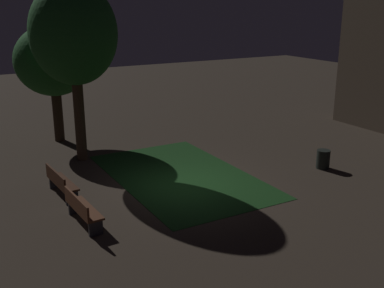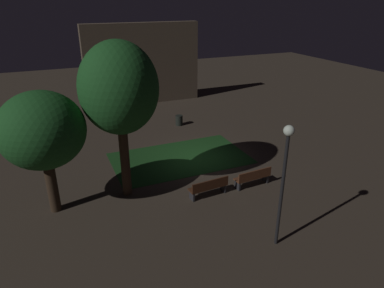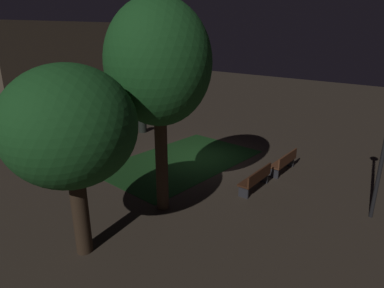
% 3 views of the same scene
% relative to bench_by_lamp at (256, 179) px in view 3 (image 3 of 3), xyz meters
% --- Properties ---
extents(ground_plane, '(60.00, 60.00, 0.00)m').
position_rel_bench_by_lamp_xyz_m(ground_plane, '(1.14, 3.92, -0.48)').
color(ground_plane, '#3D3328').
extents(grass_lawn, '(7.31, 4.42, 0.01)m').
position_rel_bench_by_lamp_xyz_m(grass_lawn, '(0.27, 4.19, -0.48)').
color(grass_lawn, '#194219').
rests_on(grass_lawn, ground).
extents(bench_by_lamp, '(1.83, 0.60, 0.88)m').
position_rel_bench_by_lamp_xyz_m(bench_by_lamp, '(0.00, 0.00, 0.00)').
color(bench_by_lamp, '#422314').
rests_on(bench_by_lamp, ground).
extents(bench_front_left, '(1.82, 0.58, 0.88)m').
position_rel_bench_by_lamp_xyz_m(bench_front_left, '(2.29, -0.00, 0.00)').
color(bench_front_left, brown).
rests_on(bench_front_left, ground).
extents(tree_tall_center, '(3.29, 3.29, 5.08)m').
position_rel_bench_by_lamp_xyz_m(tree_tall_center, '(-6.33, 1.58, 3.05)').
color(tree_tall_center, '#38281C').
rests_on(tree_tall_center, ground).
extents(tree_near_wall, '(3.22, 3.22, 6.76)m').
position_rel_bench_by_lamp_xyz_m(tree_near_wall, '(-3.27, 1.68, 4.34)').
color(tree_near_wall, '#423021').
rests_on(tree_near_wall, ground).
extents(trash_bin, '(0.49, 0.49, 0.70)m').
position_rel_bench_by_lamp_xyz_m(trash_bin, '(2.18, 9.19, -0.13)').
color(trash_bin, black).
rests_on(trash_bin, ground).
extents(building_wall_backdrop, '(9.34, 0.80, 6.40)m').
position_rel_bench_by_lamp_xyz_m(building_wall_backdrop, '(1.56, 15.54, 2.72)').
color(building_wall_backdrop, brown).
rests_on(building_wall_backdrop, ground).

